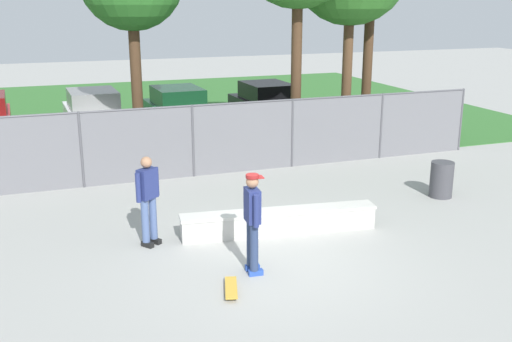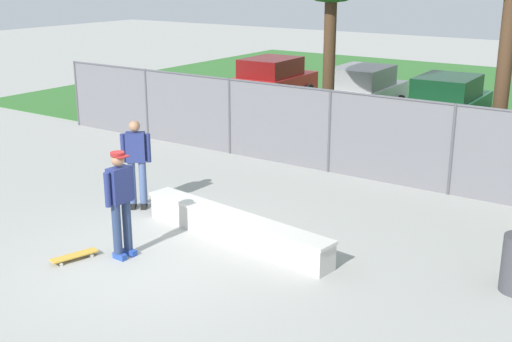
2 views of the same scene
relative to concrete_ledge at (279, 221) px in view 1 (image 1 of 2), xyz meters
name	(u,v)px [view 1 (image 1 of 2)]	position (x,y,z in m)	size (l,w,h in m)	color
ground_plane	(275,264)	(-0.64, -1.41, -0.26)	(80.00, 80.00, 0.00)	#9E9E99
grass_strip	(135,112)	(-0.64, 14.99, -0.25)	(29.67, 20.00, 0.02)	#336B2D
concrete_ledge	(279,221)	(0.00, 0.00, 0.00)	(4.16, 1.01, 0.51)	#B7B5AD
skateboarder	(252,219)	(-1.16, -1.60, 0.77)	(0.32, 0.60, 1.84)	#2647A5
skateboard	(231,288)	(-1.75, -2.17, -0.18)	(0.42, 0.82, 0.09)	gold
chainlink_fence	(193,138)	(-0.64, 4.69, 0.82)	(17.74, 0.07, 2.00)	#4C4C51
car_white	(94,114)	(-2.72, 10.62, 0.58)	(2.13, 4.26, 1.66)	silver
car_green	(179,111)	(0.23, 10.26, 0.58)	(2.13, 4.26, 1.66)	#1E6638
car_black	(268,105)	(3.71, 10.33, 0.58)	(2.13, 4.26, 1.66)	black
bystander	(148,197)	(-2.66, 0.30, 0.75)	(0.51, 0.43, 1.82)	black
trash_bin	(442,179)	(4.67, 0.87, 0.19)	(0.56, 0.56, 0.89)	#3F3F44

